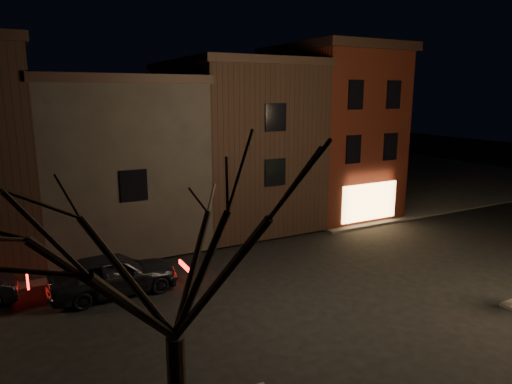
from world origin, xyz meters
TOP-DOWN VIEW (x-y plane):
  - ground at (0.00, 0.00)m, footprint 120.00×120.00m
  - sidewalk_far_right at (20.00, 20.00)m, footprint 30.00×30.00m
  - corner_building at (8.00, 9.47)m, footprint 6.50×8.50m
  - row_building_a at (1.50, 10.50)m, footprint 7.30×10.30m
  - row_building_b at (-5.75, 10.50)m, footprint 7.80×10.30m
  - bare_tree_left at (-8.00, -7.00)m, footprint 5.60×5.60m
  - parked_car_a at (-7.33, 2.79)m, footprint 4.88×2.02m

SIDE VIEW (x-z plane):
  - ground at x=0.00m, z-range 0.00..0.00m
  - sidewalk_far_right at x=20.00m, z-range 0.00..0.12m
  - parked_car_a at x=-7.33m, z-range 0.00..1.65m
  - row_building_b at x=-5.75m, z-range 0.13..8.53m
  - row_building_a at x=1.50m, z-range 0.13..9.53m
  - corner_building at x=8.00m, z-range 0.15..10.65m
  - bare_tree_left at x=-8.00m, z-range 1.68..9.18m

